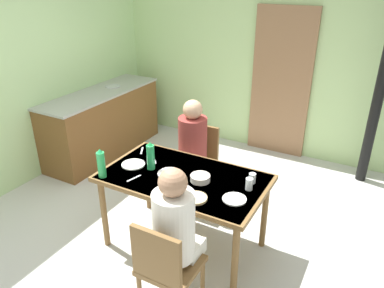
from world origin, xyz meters
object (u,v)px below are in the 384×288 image
object	(u,v)px
chair_near_diner	(166,267)
person_near_diner	(175,223)
serving_bowl_center	(200,178)
kitchen_counter	(103,122)
chair_far_diner	(198,160)
dining_table	(184,184)
water_bottle_green_far	(101,164)
person_far_diner	(192,141)
water_bottle_green_near	(150,156)

from	to	relation	value
chair_near_diner	person_near_diner	bearing A→B (deg)	90.00
person_near_diner	serving_bowl_center	xyz separation A→B (m)	(-0.13, 0.64, -0.00)
kitchen_counter	chair_far_diner	xyz separation A→B (m)	(1.74, -0.43, 0.05)
kitchen_counter	dining_table	world-z (taller)	kitchen_counter
kitchen_counter	person_near_diner	distance (m)	2.97
dining_table	serving_bowl_center	xyz separation A→B (m)	(0.16, 0.00, 0.10)
kitchen_counter	water_bottle_green_far	world-z (taller)	water_bottle_green_far
kitchen_counter	chair_far_diner	bearing A→B (deg)	-13.82
kitchen_counter	chair_near_diner	xyz separation A→B (m)	(2.30, -1.97, 0.05)
water_bottle_green_far	serving_bowl_center	xyz separation A→B (m)	(0.78, 0.34, -0.10)
person_near_diner	person_far_diner	size ratio (longest dim) A/B	1.00
chair_far_diner	person_near_diner	world-z (taller)	person_near_diner
kitchen_counter	person_far_diner	size ratio (longest dim) A/B	2.43
dining_table	water_bottle_green_far	xyz separation A→B (m)	(-0.62, -0.34, 0.20)
kitchen_counter	dining_table	bearing A→B (deg)	-30.85
person_near_diner	chair_near_diner	bearing A→B (deg)	-90.00
person_near_diner	person_far_diner	world-z (taller)	same
water_bottle_green_near	kitchen_counter	bearing A→B (deg)	143.97
person_far_diner	kitchen_counter	bearing A→B (deg)	-17.96
water_bottle_green_far	serving_bowl_center	world-z (taller)	water_bottle_green_far
water_bottle_green_near	water_bottle_green_far	bearing A→B (deg)	-131.54
chair_near_diner	kitchen_counter	bearing A→B (deg)	139.45
dining_table	water_bottle_green_far	world-z (taller)	water_bottle_green_far
dining_table	water_bottle_green_near	distance (m)	0.39
person_near_diner	water_bottle_green_far	bearing A→B (deg)	162.32
person_near_diner	water_bottle_green_near	world-z (taller)	person_near_diner
person_far_diner	water_bottle_green_far	size ratio (longest dim) A/B	2.86
chair_far_diner	water_bottle_green_near	distance (m)	0.88
chair_far_diner	water_bottle_green_near	world-z (taller)	water_bottle_green_near
chair_near_diner	water_bottle_green_far	size ratio (longest dim) A/B	3.23
person_far_diner	chair_far_diner	bearing A→B (deg)	-90.00
kitchen_counter	person_far_diner	xyz separation A→B (m)	(1.74, -0.57, 0.33)
water_bottle_green_near	serving_bowl_center	bearing A→B (deg)	2.47
water_bottle_green_near	person_near_diner	bearing A→B (deg)	-44.47
chair_near_diner	water_bottle_green_near	distance (m)	1.05
kitchen_counter	person_far_diner	world-z (taller)	person_far_diner
person_near_diner	water_bottle_green_far	xyz separation A→B (m)	(-0.91, 0.29, 0.10)
serving_bowl_center	person_near_diner	bearing A→B (deg)	-78.22
person_far_diner	water_bottle_green_near	xyz separation A→B (m)	(-0.06, -0.66, 0.10)
chair_near_diner	person_far_diner	world-z (taller)	person_far_diner
dining_table	person_near_diner	bearing A→B (deg)	-65.09
person_near_diner	person_far_diner	xyz separation A→B (m)	(-0.56, 1.27, 0.00)
water_bottle_green_near	serving_bowl_center	world-z (taller)	water_bottle_green_near
dining_table	water_bottle_green_near	size ratio (longest dim) A/B	5.40
dining_table	serving_bowl_center	size ratio (longest dim) A/B	8.47
water_bottle_green_far	water_bottle_green_near	bearing A→B (deg)	48.46
kitchen_counter	person_far_diner	bearing A→B (deg)	-17.96
kitchen_counter	serving_bowl_center	distance (m)	2.50
dining_table	kitchen_counter	bearing A→B (deg)	149.15
kitchen_counter	serving_bowl_center	world-z (taller)	kitchen_counter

